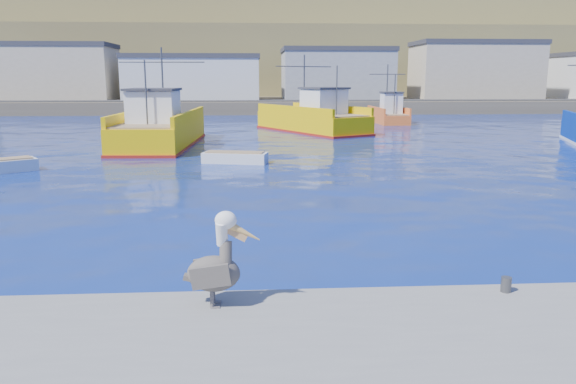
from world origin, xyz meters
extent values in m
plane|color=#08135E|center=(0.00, 0.00, 0.00)|extent=(260.00, 260.00, 0.00)
cylinder|color=#4C4C4C|center=(3.00, -3.40, 0.65)|extent=(0.20, 0.20, 0.30)
cube|color=brown|center=(0.00, 72.00, 0.80)|extent=(160.00, 30.00, 1.60)
cube|color=brown|center=(0.00, 98.00, 6.00)|extent=(180.00, 40.00, 14.00)
cube|color=brown|center=(0.00, 118.00, 11.00)|extent=(200.00, 40.00, 24.00)
cube|color=#2D2D2D|center=(0.00, 61.00, 1.65)|extent=(150.00, 5.00, 0.10)
cube|color=tan|center=(-28.00, 67.00, 5.10)|extent=(14.00, 9.00, 7.00)
cube|color=#333338|center=(-28.00, 67.00, 8.90)|extent=(14.28, 9.18, 0.60)
cube|color=silver|center=(-10.00, 67.00, 4.35)|extent=(18.00, 11.00, 5.50)
cube|color=#333338|center=(-10.00, 67.00, 7.40)|extent=(18.36, 11.22, 0.60)
cube|color=gray|center=(10.00, 67.00, 4.85)|extent=(15.00, 10.00, 6.50)
cube|color=#333338|center=(10.00, 67.00, 8.40)|extent=(15.30, 10.20, 0.60)
cube|color=tan|center=(30.00, 67.00, 5.35)|extent=(17.00, 9.00, 7.50)
cube|color=#333338|center=(30.00, 67.00, 9.40)|extent=(17.34, 9.18, 0.60)
cube|color=#E8B903|center=(-8.21, 25.71, 0.83)|extent=(4.85, 12.90, 1.65)
cube|color=#E8B903|center=(-6.22, 25.61, 2.00)|extent=(0.87, 12.45, 0.70)
cube|color=#E8B903|center=(-10.19, 25.81, 2.00)|extent=(0.87, 12.45, 0.70)
cube|color=maroon|center=(-8.21, 25.71, 0.05)|extent=(4.95, 13.15, 0.25)
cube|color=#8C7251|center=(-8.21, 25.71, 1.70)|extent=(4.49, 12.37, 0.10)
cube|color=white|center=(-8.30, 23.81, 2.75)|extent=(3.12, 3.32, 2.00)
cube|color=#333338|center=(-8.30, 23.81, 3.85)|extent=(3.35, 3.71, 0.15)
cylinder|color=#4C4C4C|center=(-8.14, 26.98, 4.15)|extent=(0.13, 0.13, 5.00)
cylinder|color=#4C4C4C|center=(-8.39, 21.90, 3.65)|extent=(0.10, 0.10, 4.00)
cylinder|color=#4C4C4C|center=(-8.14, 26.98, 5.65)|extent=(5.92, 0.37, 0.08)
cube|color=#E8B903|center=(3.22, 35.20, 0.77)|extent=(9.23, 12.37, 1.54)
cube|color=#E8B903|center=(4.91, 36.11, 1.89)|extent=(5.73, 10.33, 0.70)
cube|color=#E8B903|center=(1.52, 34.29, 1.89)|extent=(5.73, 10.33, 0.70)
cube|color=maroon|center=(3.22, 35.20, 0.05)|extent=(9.42, 12.62, 0.25)
cube|color=#8C7251|center=(3.22, 35.20, 1.59)|extent=(8.72, 11.80, 0.10)
cube|color=white|center=(4.06, 33.64, 2.64)|extent=(3.93, 3.97, 2.00)
cube|color=#333338|center=(4.06, 33.64, 3.74)|extent=(4.28, 4.38, 0.15)
cylinder|color=#4C4C4C|center=(2.65, 36.24, 4.04)|extent=(0.16, 0.16, 5.00)
cylinder|color=#4C4C4C|center=(4.91, 32.07, 3.54)|extent=(0.14, 0.14, 4.00)
cylinder|color=#4C4C4C|center=(2.65, 36.24, 5.54)|extent=(5.08, 2.79, 0.08)
cube|color=orange|center=(12.10, 44.14, 0.47)|extent=(2.91, 7.28, 0.94)
cube|color=orange|center=(13.36, 44.18, 1.29)|extent=(0.37, 7.06, 0.70)
cube|color=orange|center=(10.83, 44.11, 1.29)|extent=(0.37, 7.06, 0.70)
cube|color=#8C7251|center=(12.10, 44.14, 0.99)|extent=(2.69, 6.99, 0.10)
cube|color=white|center=(12.13, 43.06, 2.04)|extent=(1.94, 1.86, 2.00)
cube|color=#333338|center=(12.13, 43.06, 3.14)|extent=(2.08, 2.08, 0.15)
cylinder|color=#4C4C4C|center=(12.07, 44.86, 3.44)|extent=(0.12, 0.12, 5.00)
cylinder|color=#4C4C4C|center=(12.16, 41.98, 2.94)|extent=(0.10, 0.10, 4.00)
cylinder|color=#4C4C4C|center=(12.07, 44.86, 4.94)|extent=(3.78, 0.19, 0.08)
cube|color=silver|center=(-2.87, 17.19, 0.22)|extent=(3.68, 1.96, 0.70)
cube|color=#8C7251|center=(-2.87, 17.19, 0.59)|extent=(3.28, 1.63, 0.07)
cube|color=silver|center=(27.14, 35.65, 0.24)|extent=(3.04, 3.96, 0.76)
cube|color=#8C7251|center=(27.14, 35.65, 0.65)|extent=(2.60, 3.49, 0.08)
cylinder|color=#595451|center=(-2.66, -3.80, 0.67)|extent=(0.08, 0.08, 0.33)
cube|color=#595451|center=(-2.60, -3.80, 0.51)|extent=(0.17, 0.14, 0.02)
cylinder|color=#595451|center=(-2.65, -3.59, 0.67)|extent=(0.08, 0.08, 0.33)
cube|color=#595451|center=(-2.59, -3.59, 0.51)|extent=(0.17, 0.14, 0.02)
ellipsoid|color=#38332D|center=(-2.63, -3.69, 1.11)|extent=(0.99, 0.62, 0.67)
cube|color=#38332D|center=(-2.67, -3.95, 1.14)|extent=(0.75, 0.11, 0.49)
cube|color=#38332D|center=(-2.65, -3.44, 1.14)|extent=(0.75, 0.11, 0.49)
cube|color=#38332D|center=(-3.05, -3.68, 1.03)|extent=(0.26, 0.19, 0.14)
cylinder|color=#38332D|center=(-2.40, -3.70, 1.47)|extent=(0.24, 0.35, 0.53)
cylinder|color=white|center=(-2.46, -3.70, 1.86)|extent=(0.23, 0.35, 0.50)
ellipsoid|color=white|center=(-2.39, -3.71, 2.11)|extent=(0.41, 0.32, 0.33)
cone|color=gold|center=(-2.08, -3.72, 1.89)|extent=(0.67, 0.19, 0.46)
cube|color=tan|center=(-2.20, -3.71, 1.85)|extent=(0.41, 0.08, 0.29)
camera|label=1|loc=(-1.89, -13.44, 4.60)|focal=35.00mm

